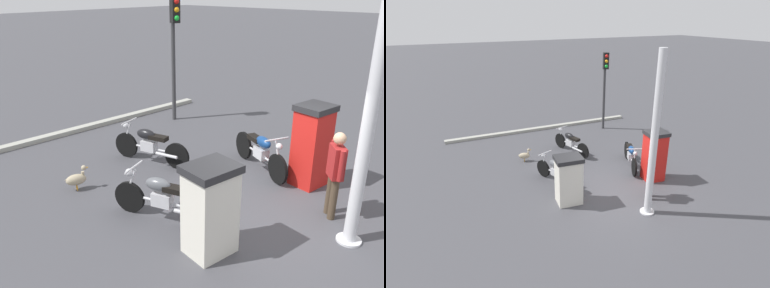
# 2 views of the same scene
# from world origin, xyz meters

# --- Properties ---
(ground_plane) EXTENTS (120.00, 120.00, 0.00)m
(ground_plane) POSITION_xyz_m (0.00, 0.00, 0.00)
(ground_plane) COLOR #424247
(fuel_pump_near) EXTENTS (0.73, 0.77, 1.71)m
(fuel_pump_near) POSITION_xyz_m (0.13, -1.56, 0.87)
(fuel_pump_near) COLOR red
(fuel_pump_near) RESTS_ON ground
(fuel_pump_far) EXTENTS (0.75, 0.85, 1.47)m
(fuel_pump_far) POSITION_xyz_m (0.13, 1.56, 0.75)
(fuel_pump_far) COLOR silver
(fuel_pump_far) RESTS_ON ground
(motorcycle_near_pump) EXTENTS (1.93, 0.99, 0.96)m
(motorcycle_near_pump) POSITION_xyz_m (1.24, -1.44, 0.47)
(motorcycle_near_pump) COLOR black
(motorcycle_near_pump) RESTS_ON ground
(motorcycle_far_pump) EXTENTS (1.94, 0.84, 0.93)m
(motorcycle_far_pump) POSITION_xyz_m (1.31, 1.44, 0.44)
(motorcycle_far_pump) COLOR black
(motorcycle_far_pump) RESTS_ON ground
(motorcycle_extra) EXTENTS (1.97, 0.71, 0.94)m
(motorcycle_extra) POSITION_xyz_m (3.36, -0.04, 0.46)
(motorcycle_extra) COLOR black
(motorcycle_extra) RESTS_ON ground
(attendant_person) EXTENTS (0.45, 0.48, 1.59)m
(attendant_person) POSITION_xyz_m (-0.77, -0.69, 0.91)
(attendant_person) COLOR #473828
(attendant_person) RESTS_ON ground
(wandering_duck) EXTENTS (0.33, 0.50, 0.51)m
(wandering_duck) POSITION_xyz_m (3.40, 1.88, 0.24)
(wandering_duck) COLOR tan
(wandering_duck) RESTS_ON ground
(roadside_traffic_light) EXTENTS (0.40, 0.29, 3.61)m
(roadside_traffic_light) POSITION_xyz_m (5.19, -2.68, 2.47)
(roadside_traffic_light) COLOR #38383A
(roadside_traffic_light) RESTS_ON ground
(canopy_support_pole) EXTENTS (0.40, 0.40, 4.48)m
(canopy_support_pole) POSITION_xyz_m (-1.35, -0.18, 2.16)
(canopy_support_pole) COLOR silver
(canopy_support_pole) RESTS_ON ground
(road_edge_kerb) EXTENTS (0.63, 8.89, 0.12)m
(road_edge_kerb) POSITION_xyz_m (6.47, 0.00, 0.06)
(road_edge_kerb) COLOR #9E9E93
(road_edge_kerb) RESTS_ON ground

